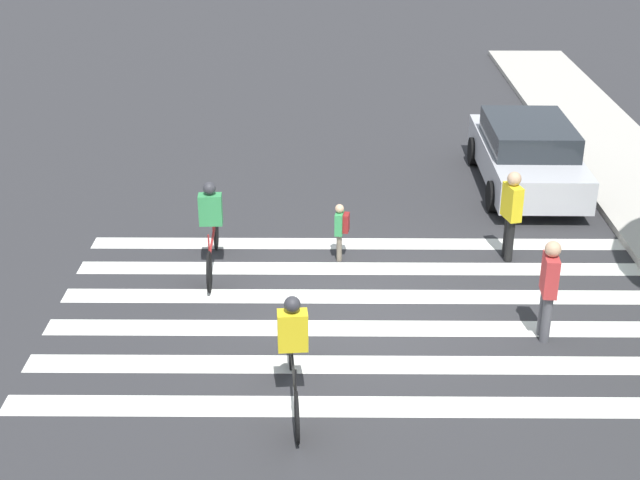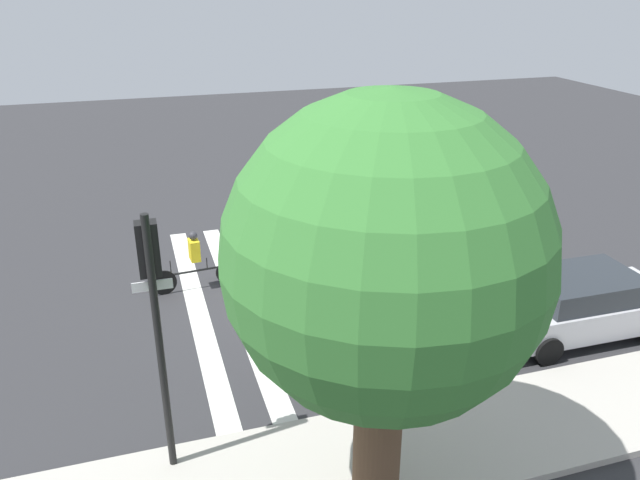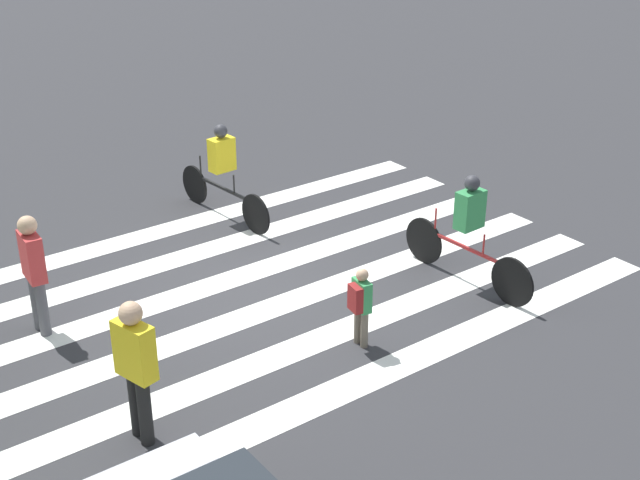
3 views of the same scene
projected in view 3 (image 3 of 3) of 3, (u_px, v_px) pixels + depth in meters
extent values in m
plane|color=#2D2D30|center=(253.00, 293.00, 12.52)|extent=(60.00, 60.00, 0.00)
cube|color=silver|center=(372.00, 377.00, 10.64)|extent=(0.48, 10.00, 0.01)
cube|color=silver|center=(320.00, 340.00, 11.39)|extent=(0.48, 10.00, 0.01)
cube|color=silver|center=(274.00, 307.00, 12.15)|extent=(0.48, 10.00, 0.01)
cube|color=silver|center=(234.00, 278.00, 12.90)|extent=(0.48, 10.00, 0.01)
cube|color=silver|center=(198.00, 253.00, 13.65)|extent=(0.48, 10.00, 0.01)
cube|color=silver|center=(166.00, 230.00, 14.40)|extent=(0.48, 10.00, 0.01)
cylinder|color=#4C4C51|center=(43.00, 308.00, 11.35)|extent=(0.15, 0.15, 0.78)
cylinder|color=#4C4C51|center=(37.00, 302.00, 11.50)|extent=(0.15, 0.15, 0.78)
cube|color=#B73333|center=(32.00, 256.00, 11.12)|extent=(0.47, 0.24, 0.62)
sphere|color=tan|center=(27.00, 225.00, 10.94)|extent=(0.24, 0.24, 0.24)
cylinder|color=#6B6051|center=(364.00, 329.00, 11.14)|extent=(0.10, 0.10, 0.51)
cylinder|color=#6B6051|center=(358.00, 325.00, 11.24)|extent=(0.10, 0.10, 0.51)
cube|color=#338C4C|center=(362.00, 295.00, 10.99)|extent=(0.32, 0.18, 0.41)
sphere|color=tan|center=(362.00, 275.00, 10.87)|extent=(0.16, 0.16, 0.16)
cube|color=maroon|center=(355.00, 298.00, 10.92)|extent=(0.24, 0.14, 0.34)
cylinder|color=black|center=(145.00, 412.00, 9.36)|extent=(0.15, 0.15, 0.80)
cylinder|color=black|center=(136.00, 403.00, 9.51)|extent=(0.15, 0.15, 0.80)
cube|color=yellow|center=(134.00, 350.00, 9.13)|extent=(0.50, 0.32, 0.63)
sphere|color=tan|center=(130.00, 313.00, 8.94)|extent=(0.25, 0.25, 0.25)
cylinder|color=black|center=(195.00, 184.00, 15.29)|extent=(0.67, 0.10, 0.67)
cylinder|color=black|center=(256.00, 214.00, 14.14)|extent=(0.67, 0.10, 0.67)
cube|color=black|center=(224.00, 189.00, 14.64)|extent=(1.44, 0.16, 0.04)
cylinder|color=black|center=(234.00, 185.00, 14.37)|extent=(0.03, 0.03, 0.32)
cylinder|color=black|center=(201.00, 167.00, 14.98)|extent=(0.03, 0.03, 0.40)
cube|color=yellow|center=(222.00, 154.00, 14.38)|extent=(0.27, 0.42, 0.55)
sphere|color=#333338|center=(221.00, 131.00, 14.21)|extent=(0.22, 0.22, 0.22)
cylinder|color=black|center=(424.00, 241.00, 13.23)|extent=(0.71, 0.07, 0.71)
cylinder|color=black|center=(512.00, 282.00, 12.06)|extent=(0.71, 0.07, 0.71)
cube|color=maroon|center=(467.00, 248.00, 12.56)|extent=(1.43, 0.10, 0.04)
cylinder|color=maroon|center=(484.00, 245.00, 12.29)|extent=(0.03, 0.03, 0.32)
cylinder|color=maroon|center=(435.00, 221.00, 12.91)|extent=(0.03, 0.03, 0.40)
cube|color=#338C4C|center=(470.00, 210.00, 12.31)|extent=(0.26, 0.41, 0.55)
sphere|color=#333338|center=(472.00, 183.00, 12.14)|extent=(0.22, 0.22, 0.22)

